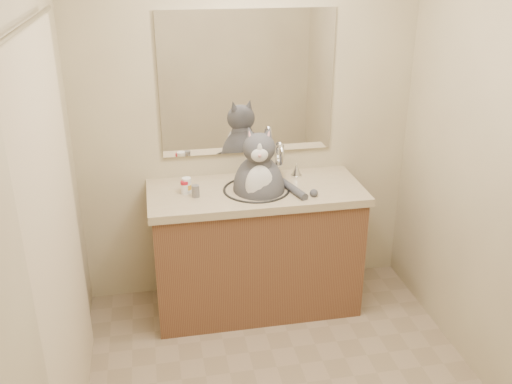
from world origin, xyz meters
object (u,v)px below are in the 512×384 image
(pill_bottle_redcap, at_px, (185,187))
(pill_bottle_orange, at_px, (187,186))
(grey_canister, at_px, (196,191))
(cat, at_px, (259,184))

(pill_bottle_redcap, bearing_deg, pill_bottle_orange, 44.88)
(pill_bottle_orange, distance_m, grey_canister, 0.09)
(pill_bottle_redcap, relative_size, pill_bottle_orange, 0.86)
(pill_bottle_redcap, bearing_deg, grey_canister, -44.53)
(cat, distance_m, grey_canister, 0.39)
(grey_canister, bearing_deg, pill_bottle_redcap, 135.47)
(pill_bottle_orange, height_order, grey_canister, pill_bottle_orange)
(cat, relative_size, grey_canister, 8.55)
(cat, xyz_separation_m, pill_bottle_redcap, (-0.45, 0.04, -0.00))
(pill_bottle_redcap, bearing_deg, cat, -4.94)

